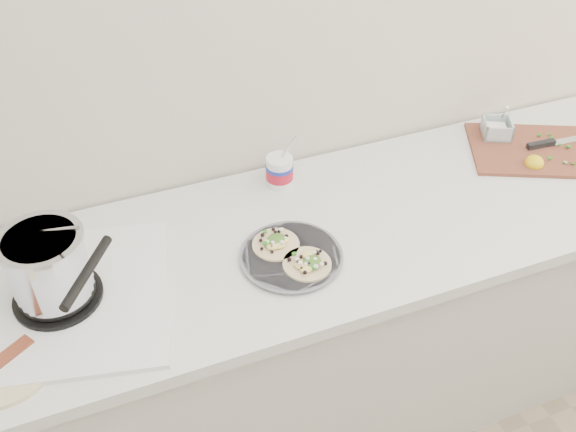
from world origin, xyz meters
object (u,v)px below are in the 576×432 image
object	(u,v)px
cutboard	(534,146)
tub	(281,168)
stove	(52,278)
bacon_plate	(2,363)
taco_plate	(291,254)

from	to	relation	value
cutboard	tub	bearing A→B (deg)	-164.07
tub	cutboard	size ratio (longest dim) A/B	0.38
stove	tub	bearing A→B (deg)	32.11
stove	cutboard	distance (m)	1.51
tub	bacon_plate	world-z (taller)	tub
taco_plate	bacon_plate	size ratio (longest dim) A/B	1.14
taco_plate	tub	xyz separation A→B (m)	(0.09, 0.31, 0.05)
cutboard	bacon_plate	bearing A→B (deg)	-146.13
stove	bacon_plate	size ratio (longest dim) A/B	2.58
bacon_plate	stove	bearing A→B (deg)	46.46
taco_plate	cutboard	world-z (taller)	cutboard
cutboard	bacon_plate	distance (m)	1.67
cutboard	bacon_plate	world-z (taller)	cutboard
taco_plate	stove	bearing A→B (deg)	173.53
cutboard	bacon_plate	size ratio (longest dim) A/B	2.05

